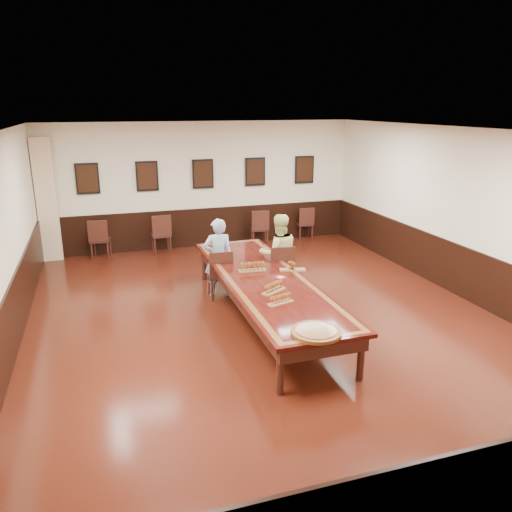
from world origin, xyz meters
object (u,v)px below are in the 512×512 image
object	(u,v)px
spare_chair_d	(305,223)
spare_chair_c	(259,227)
conference_table	(265,286)
spare_chair_a	(100,239)
person_man	(218,258)
person_woman	(279,254)
spare_chair_b	(161,234)
chair_woman	(280,269)
carved_platter	(316,332)
chair_man	(220,274)

from	to	relation	value
spare_chair_d	spare_chair_c	bearing A→B (deg)	17.21
spare_chair_d	conference_table	world-z (taller)	spare_chair_d
spare_chair_a	person_man	world-z (taller)	person_man
person_man	person_woman	bearing A→B (deg)	174.63
spare_chair_d	spare_chair_b	bearing A→B (deg)	10.32
chair_woman	spare_chair_b	distance (m)	4.02
carved_platter	spare_chair_c	bearing A→B (deg)	77.89
chair_man	conference_table	bearing A→B (deg)	115.40
person_woman	carved_platter	distance (m)	3.48
person_woman	person_man	bearing A→B (deg)	-2.29
chair_woman	person_woman	size ratio (longest dim) A/B	0.64
spare_chair_b	spare_chair_a	bearing A→B (deg)	-2.45
spare_chair_a	spare_chair_d	distance (m)	5.44
chair_man	spare_chair_b	bearing A→B (deg)	-75.51
chair_man	person_man	distance (m)	0.31
chair_man	spare_chair_a	bearing A→B (deg)	-54.71
person_man	person_woman	xyz separation A→B (m)	(1.17, -0.18, 0.02)
spare_chair_a	conference_table	size ratio (longest dim) A/B	0.20
chair_man	person_woman	distance (m)	1.22
chair_man	spare_chair_d	world-z (taller)	chair_man
spare_chair_c	conference_table	distance (m)	4.78
person_man	spare_chair_b	bearing A→B (deg)	-75.07
conference_table	spare_chair_c	bearing A→B (deg)	72.98
spare_chair_a	person_man	size ratio (longest dim) A/B	0.63
chair_man	conference_table	size ratio (longest dim) A/B	0.19
spare_chair_d	conference_table	distance (m)	5.56
chair_woman	chair_man	bearing A→B (deg)	-2.55
chair_woman	spare_chair_a	world-z (taller)	chair_woman
spare_chair_a	spare_chair_d	world-z (taller)	spare_chair_a
spare_chair_c	person_man	xyz separation A→B (m)	(-1.89, -3.24, 0.29)
person_woman	conference_table	world-z (taller)	person_woman
spare_chair_a	spare_chair_b	bearing A→B (deg)	-169.53
spare_chair_a	chair_woman	bearing A→B (deg)	143.60
spare_chair_a	conference_table	bearing A→B (deg)	130.58
spare_chair_a	spare_chair_d	size ratio (longest dim) A/B	1.08
spare_chair_b	person_man	world-z (taller)	person_man
person_woman	conference_table	bearing A→B (deg)	65.82
chair_woman	person_woman	bearing A→B (deg)	-90.00
spare_chair_a	person_woman	xyz separation A→B (m)	(3.31, -3.47, 0.30)
spare_chair_c	spare_chair_a	bearing A→B (deg)	9.63
spare_chair_a	person_woman	world-z (taller)	person_woman
person_woman	conference_table	xyz separation A→B (m)	(-0.68, -1.15, -0.18)
chair_woman	spare_chair_b	size ratio (longest dim) A/B	1.01
carved_platter	person_woman	bearing A→B (deg)	77.71
chair_man	spare_chair_d	xyz separation A→B (m)	(3.30, 3.57, -0.03)
chair_woman	spare_chair_c	distance (m)	3.59
chair_man	person_woman	world-z (taller)	person_woman
chair_man	person_man	bearing A→B (deg)	-90.00
spare_chair_c	person_woman	distance (m)	3.50
spare_chair_b	person_woman	size ratio (longest dim) A/B	0.63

